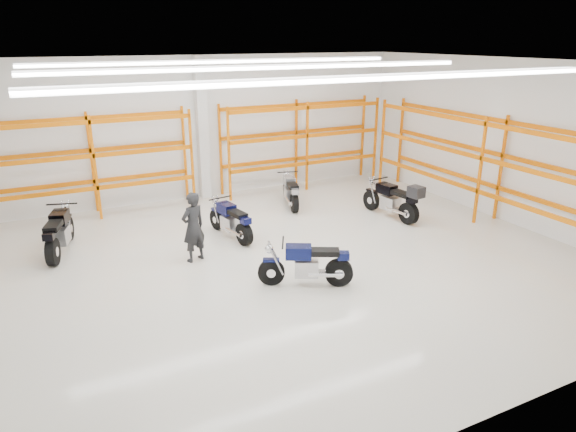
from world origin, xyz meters
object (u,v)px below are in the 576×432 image
motorcycle_back_d (395,200)px  motorcycle_main (310,265)px  motorcycle_back_a (59,234)px  standing_man (193,227)px  motorcycle_back_b (231,221)px  motorcycle_back_c (291,192)px  structural_column (202,129)px

motorcycle_back_d → motorcycle_main: bearing=-148.2°
motorcycle_back_a → standing_man: size_ratio=1.29×
motorcycle_back_b → motorcycle_back_d: bearing=-7.9°
standing_man → motorcycle_back_c: bearing=-166.1°
structural_column → standing_man: bearing=-110.6°
motorcycle_back_d → structural_column: structural_column is taller
motorcycle_back_a → standing_man: (2.82, -1.86, 0.33)m
motorcycle_main → motorcycle_back_d: size_ratio=0.83×
motorcycle_main → structural_column: structural_column is taller
motorcycle_main → structural_column: size_ratio=0.41×
standing_man → structural_column: bearing=-131.3°
motorcycle_main → motorcycle_back_c: size_ratio=0.96×
structural_column → motorcycle_back_d: bearing=-46.7°
motorcycle_back_d → motorcycle_back_b: bearing=172.1°
motorcycle_main → motorcycle_back_c: motorcycle_main is taller
structural_column → motorcycle_main: bearing=-90.0°
motorcycle_back_d → motorcycle_back_a: bearing=170.0°
motorcycle_back_a → structural_column: size_ratio=0.48×
motorcycle_back_a → structural_column: (4.63, 2.95, 1.74)m
motorcycle_back_a → motorcycle_back_c: size_ratio=1.12×
motorcycle_back_b → structural_column: bearing=82.3°
motorcycle_main → motorcycle_back_a: size_ratio=0.86×
motorcycle_back_b → standing_man: standing_man is taller
motorcycle_main → motorcycle_back_a: bearing=137.8°
motorcycle_main → motorcycle_back_b: bearing=98.9°
motorcycle_back_a → motorcycle_back_d: bearing=-10.0°
motorcycle_back_c → motorcycle_back_d: 3.22m
motorcycle_main → motorcycle_back_a: (-4.62, 4.20, 0.05)m
motorcycle_back_a → motorcycle_back_d: (8.87, -1.56, 0.04)m
motorcycle_back_a → motorcycle_back_b: 4.20m
motorcycle_back_b → motorcycle_back_c: bearing=33.4°
standing_man → motorcycle_back_a: bearing=-54.1°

